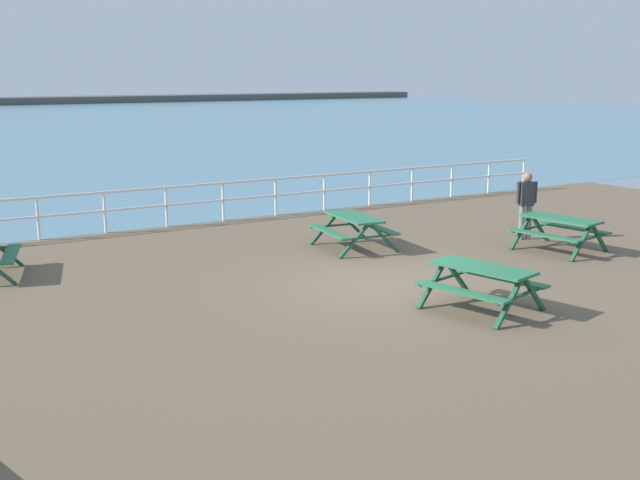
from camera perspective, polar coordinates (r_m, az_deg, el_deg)
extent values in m
cube|color=brown|center=(15.01, 4.93, -3.72)|extent=(30.00, 24.00, 0.20)
cube|color=white|center=(21.40, -7.24, 4.20)|extent=(23.00, 0.06, 0.06)
cube|color=white|center=(21.47, -7.21, 2.96)|extent=(23.00, 0.05, 0.05)
cylinder|color=white|center=(20.05, -20.19, 1.48)|extent=(0.07, 0.07, 1.05)
cylinder|color=white|center=(20.41, -15.67, 1.96)|extent=(0.07, 0.07, 1.05)
cylinder|color=white|center=(20.89, -11.33, 2.40)|extent=(0.07, 0.07, 1.05)
cylinder|color=white|center=(21.48, -7.20, 2.82)|extent=(0.07, 0.07, 1.05)
cylinder|color=white|center=(22.18, -3.31, 3.19)|extent=(0.07, 0.07, 1.05)
cylinder|color=white|center=(22.98, 0.33, 3.53)|extent=(0.07, 0.07, 1.05)
cylinder|color=white|center=(23.86, 3.71, 3.83)|extent=(0.07, 0.07, 1.05)
cylinder|color=white|center=(24.82, 6.85, 4.10)|extent=(0.07, 0.07, 1.05)
cylinder|color=white|center=(25.85, 9.74, 4.34)|extent=(0.07, 0.07, 1.05)
cylinder|color=white|center=(26.94, 12.41, 4.54)|extent=(0.07, 0.07, 1.05)
cylinder|color=white|center=(28.08, 14.87, 4.73)|extent=(0.07, 0.07, 1.05)
cube|color=#286B47|center=(17.88, 2.53, 1.72)|extent=(0.89, 1.87, 0.05)
cube|color=#286B47|center=(17.66, 0.73, 0.61)|extent=(0.45, 1.82, 0.04)
cube|color=#286B47|center=(18.22, 4.25, 0.94)|extent=(0.45, 1.82, 0.04)
cube|color=#1E5035|center=(18.47, 0.38, 0.89)|extent=(0.80, 0.17, 0.79)
cube|color=#1E5035|center=(18.80, 2.45, 1.08)|extent=(0.80, 0.17, 0.79)
cube|color=#1E5035|center=(18.62, 1.42, 1.12)|extent=(1.50, 0.22, 0.04)
cube|color=#1E5035|center=(17.10, 2.58, -0.05)|extent=(0.80, 0.17, 0.79)
cube|color=#1E5035|center=(17.45, 4.78, 0.17)|extent=(0.80, 0.17, 0.79)
cube|color=#1E5035|center=(17.26, 3.69, 0.21)|extent=(1.50, 0.22, 0.04)
cube|color=#286B47|center=(16.76, -21.96, -0.94)|extent=(0.70, 1.81, 0.04)
cube|color=#1E5035|center=(17.56, -22.50, -0.66)|extent=(0.79, 0.28, 0.79)
cube|color=#286B47|center=(18.48, 17.40, 1.51)|extent=(1.01, 1.90, 0.05)
cube|color=#286B47|center=(18.02, 16.30, 0.34)|extent=(0.57, 1.82, 0.04)
cube|color=#286B47|center=(19.06, 18.33, 0.85)|extent=(0.57, 1.82, 0.04)
cube|color=#1E5035|center=(18.65, 14.69, 0.60)|extent=(0.79, 0.22, 0.79)
cube|color=#1E5035|center=(19.27, 15.96, 0.89)|extent=(0.79, 0.22, 0.79)
cube|color=#1E5035|center=(18.95, 15.34, 0.88)|extent=(1.49, 0.32, 0.04)
cube|color=#1E5035|center=(17.85, 18.81, -0.18)|extent=(0.79, 0.22, 0.79)
cube|color=#1E5035|center=(18.49, 19.99, 0.15)|extent=(0.79, 0.22, 0.79)
cube|color=#1E5035|center=(18.16, 19.42, 0.13)|extent=(1.49, 0.32, 0.04)
cube|color=#286B47|center=(13.51, 11.96, -2.02)|extent=(1.11, 1.92, 0.05)
cube|color=#286B47|center=(13.09, 10.40, -3.77)|extent=(0.68, 1.81, 0.04)
cube|color=#286B47|center=(14.09, 13.30, -2.75)|extent=(0.68, 1.81, 0.04)
cube|color=#1E5035|center=(13.74, 8.31, -3.25)|extent=(0.79, 0.27, 0.79)
cube|color=#1E5035|center=(14.33, 10.13, -2.67)|extent=(0.79, 0.27, 0.79)
cube|color=#1E5035|center=(14.02, 9.24, -2.78)|extent=(1.47, 0.42, 0.04)
cube|color=#1E5035|center=(12.90, 13.85, -4.52)|extent=(0.79, 0.27, 0.79)
cube|color=#1E5035|center=(13.53, 15.53, -3.83)|extent=(0.79, 0.27, 0.79)
cube|color=#1E5035|center=(13.20, 14.72, -3.98)|extent=(1.47, 0.42, 0.04)
cylinder|color=slate|center=(19.63, 15.21, 1.29)|extent=(0.14, 0.14, 0.85)
cylinder|color=slate|center=(19.56, 14.73, 1.27)|extent=(0.14, 0.14, 0.85)
cube|color=#333338|center=(19.47, 15.08, 3.35)|extent=(0.40, 0.33, 0.58)
cylinder|color=#333338|center=(19.56, 15.68, 3.43)|extent=(0.09, 0.09, 0.52)
cylinder|color=#333338|center=(19.38, 14.49, 3.42)|extent=(0.09, 0.09, 0.52)
sphere|color=#9E7051|center=(19.42, 15.15, 4.53)|extent=(0.23, 0.23, 0.23)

